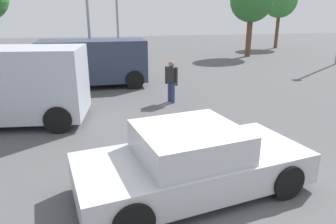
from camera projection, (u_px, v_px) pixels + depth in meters
ground_plane at (209, 193)px, 5.66m from camera, size 80.00×80.00×0.00m
sedan_foreground at (192, 162)px, 5.61m from camera, size 4.47×2.50×1.25m
suv_dark at (94, 61)px, 13.60m from camera, size 4.54×2.13×2.04m
pedestrian at (171, 78)px, 11.11m from camera, size 0.43×0.48×1.53m
tree_back_right at (252, 1)px, 22.13m from camera, size 3.10×3.10×5.58m
tree_far_right at (280, 1)px, 27.63m from camera, size 3.01×3.01×5.71m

